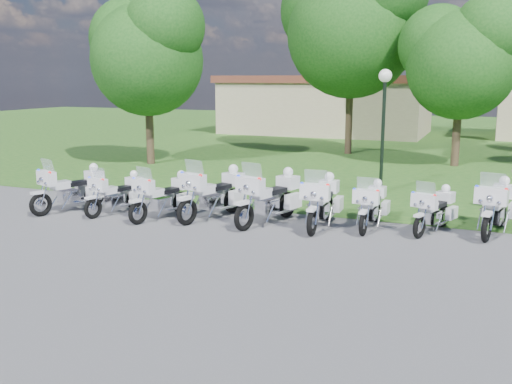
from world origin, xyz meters
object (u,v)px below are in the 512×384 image
at_px(lamp_post, 384,101).
at_px(motorcycle_7, 435,209).
at_px(motorcycle_0, 72,188).
at_px(motorcycle_1, 117,193).
at_px(motorcycle_3, 214,192).
at_px(motorcycle_4, 270,196).
at_px(motorcycle_8, 497,206).
at_px(motorcycle_2, 164,195).
at_px(motorcycle_6, 372,205).
at_px(motorcycle_5, 322,201).

bearing_deg(lamp_post, motorcycle_7, -63.42).
relative_size(motorcycle_0, motorcycle_1, 1.11).
bearing_deg(motorcycle_3, motorcycle_0, 27.13).
bearing_deg(lamp_post, motorcycle_0, -143.36).
bearing_deg(motorcycle_4, motorcycle_8, -150.89).
bearing_deg(motorcycle_1, motorcycle_2, -166.54).
bearing_deg(motorcycle_0, motorcycle_6, -150.73).
xyz_separation_m(motorcycle_6, motorcycle_8, (3.08, 0.69, 0.09)).
bearing_deg(motorcycle_7, motorcycle_8, -144.52).
bearing_deg(motorcycle_7, motorcycle_6, 25.96).
xyz_separation_m(motorcycle_3, motorcycle_7, (5.95, 0.86, -0.15)).
xyz_separation_m(motorcycle_0, motorcycle_6, (8.74, 1.45, -0.07)).
distance_m(motorcycle_0, motorcycle_5, 7.56).
relative_size(motorcycle_1, motorcycle_7, 1.04).
bearing_deg(motorcycle_0, motorcycle_3, -149.59).
relative_size(motorcycle_6, motorcycle_8, 0.88).
bearing_deg(motorcycle_1, lamp_post, -125.74).
bearing_deg(motorcycle_4, motorcycle_1, 24.32).
distance_m(motorcycle_1, motorcycle_3, 2.99).
distance_m(motorcycle_6, lamp_post, 5.31).
bearing_deg(motorcycle_4, motorcycle_7, -152.71).
bearing_deg(motorcycle_5, motorcycle_0, 5.78).
height_order(motorcycle_3, motorcycle_6, motorcycle_3).
bearing_deg(motorcycle_2, motorcycle_8, -152.89).
distance_m(motorcycle_3, motorcycle_7, 6.02).
bearing_deg(motorcycle_8, motorcycle_7, 28.58).
bearing_deg(motorcycle_8, motorcycle_2, 23.20).
distance_m(motorcycle_2, lamp_post, 8.13).
height_order(motorcycle_2, motorcycle_8, motorcycle_8).
relative_size(motorcycle_1, motorcycle_6, 0.97).
xyz_separation_m(motorcycle_1, motorcycle_5, (6.04, 0.79, 0.09)).
height_order(motorcycle_6, lamp_post, lamp_post).
xyz_separation_m(motorcycle_4, motorcycle_6, (2.68, 0.58, -0.13)).
bearing_deg(motorcycle_5, motorcycle_4, 4.66).
bearing_deg(motorcycle_3, motorcycle_6, -155.16).
distance_m(motorcycle_3, motorcycle_8, 7.56).
distance_m(motorcycle_3, motorcycle_4, 1.68).
height_order(motorcycle_5, motorcycle_8, motorcycle_8).
bearing_deg(motorcycle_4, motorcycle_2, 28.21).
relative_size(motorcycle_5, motorcycle_6, 1.13).
height_order(motorcycle_3, motorcycle_4, motorcycle_4).
relative_size(motorcycle_1, lamp_post, 0.50).
height_order(motorcycle_4, motorcycle_8, motorcycle_4).
xyz_separation_m(motorcycle_2, motorcycle_7, (7.29, 1.42, -0.06)).
relative_size(motorcycle_0, motorcycle_2, 1.04).
relative_size(motorcycle_0, motorcycle_5, 0.95).
xyz_separation_m(motorcycle_0, motorcycle_5, (7.49, 1.04, 0.01)).
xyz_separation_m(motorcycle_4, motorcycle_5, (1.43, 0.17, -0.05)).
distance_m(motorcycle_5, motorcycle_8, 4.46).
height_order(motorcycle_0, motorcycle_8, motorcycle_8).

